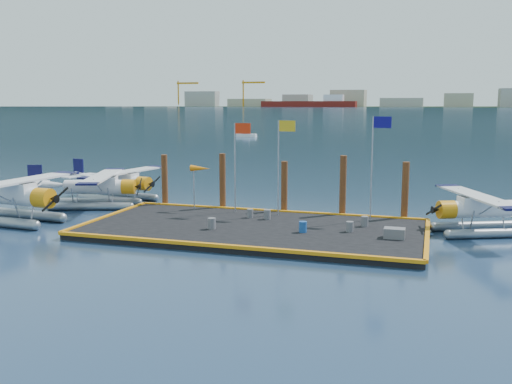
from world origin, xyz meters
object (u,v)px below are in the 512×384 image
(seaplane_a, at_px, (12,198))
(drum_3, at_px, (212,224))
(seaplane_c, at_px, (121,184))
(piling_1, at_px, (223,183))
(drum_2, at_px, (350,227))
(piling_2, at_px, (284,189))
(crate, at_px, (394,233))
(flagpole_yellow, at_px, (281,153))
(piling_3, at_px, (343,188))
(drum_4, at_px, (365,221))
(drum_1, at_px, (303,227))
(seaplane_d, at_px, (482,212))
(piling_0, at_px, (165,182))
(drum_5, at_px, (267,214))
(flagpole_blue, at_px, (375,153))
(drum_0, at_px, (250,213))
(seaplane_b, at_px, (98,189))
(windsock, at_px, (200,169))
(piling_4, at_px, (405,193))
(flagpole_red, at_px, (238,153))

(seaplane_a, height_order, drum_3, seaplane_a)
(seaplane_c, height_order, piling_1, piling_1)
(drum_2, distance_m, piling_2, 7.46)
(crate, relative_size, flagpole_yellow, 0.18)
(seaplane_c, height_order, piling_3, piling_3)
(drum_4, bearing_deg, drum_2, -111.01)
(crate, distance_m, flagpole_yellow, 9.57)
(drum_1, xyz_separation_m, drum_2, (2.55, 0.92, -0.02))
(flagpole_yellow, xyz_separation_m, piling_2, (-0.20, 1.60, -2.61))
(seaplane_d, xyz_separation_m, crate, (-4.76, -4.28, -0.69))
(piling_2, bearing_deg, crate, -37.76)
(seaplane_a, xyz_separation_m, piling_3, (20.29, 7.35, 0.53))
(crate, xyz_separation_m, piling_0, (-16.78, 6.02, 1.32))
(drum_1, bearing_deg, drum_5, 135.54)
(drum_3, bearing_deg, flagpole_blue, 30.89)
(drum_5, bearing_deg, piling_3, 36.58)
(seaplane_c, bearing_deg, drum_0, 77.21)
(seaplane_b, height_order, windsock, windsock)
(seaplane_b, relative_size, piling_0, 2.24)
(drum_2, xyz_separation_m, crate, (2.55, -0.84, -0.02))
(drum_2, relative_size, piling_4, 0.15)
(seaplane_a, height_order, flagpole_red, flagpole_red)
(drum_2, height_order, drum_4, drum_4)
(seaplane_d, bearing_deg, drum_1, 90.69)
(flagpole_red, distance_m, windsock, 2.97)
(crate, xyz_separation_m, windsock, (-13.30, 4.42, 2.55))
(seaplane_b, height_order, drum_1, seaplane_b)
(drum_4, relative_size, piling_2, 0.16)
(drum_1, relative_size, drum_3, 0.95)
(flagpole_red, height_order, flagpole_yellow, flagpole_yellow)
(drum_2, xyz_separation_m, piling_2, (-5.22, 5.19, 1.20))
(seaplane_d, distance_m, drum_2, 8.11)
(seaplane_c, xyz_separation_m, seaplane_d, (26.39, -3.88, -0.01))
(flagpole_blue, distance_m, piling_3, 3.72)
(flagpole_yellow, relative_size, windsock, 1.99)
(windsock, bearing_deg, drum_5, -16.88)
(flagpole_yellow, xyz_separation_m, windsock, (-5.73, 0.00, -1.28))
(seaplane_d, relative_size, crate, 7.64)
(drum_1, bearing_deg, crate, 0.88)
(seaplane_a, relative_size, windsock, 3.35)
(piling_0, bearing_deg, seaplane_d, -4.62)
(piling_4, bearing_deg, drum_0, -162.13)
(piling_0, height_order, piling_2, piling_0)
(windsock, bearing_deg, flagpole_red, 0.00)
(drum_0, xyz_separation_m, piling_4, (9.48, 3.06, 1.32))
(drum_1, distance_m, piling_0, 13.24)
(seaplane_c, distance_m, crate, 23.13)
(crate, bearing_deg, piling_0, 160.25)
(drum_2, xyz_separation_m, piling_4, (2.78, 5.19, 1.30))
(piling_2, bearing_deg, flagpole_blue, -14.48)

